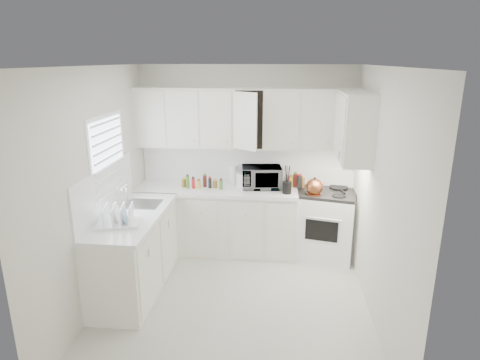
# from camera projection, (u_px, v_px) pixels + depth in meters

# --- Properties ---
(floor) EXTENTS (3.20, 3.20, 0.00)m
(floor) POSITION_uv_depth(u_px,v_px,m) (234.00, 302.00, 4.70)
(floor) COLOR beige
(floor) RESTS_ON ground
(ceiling) EXTENTS (3.20, 3.20, 0.00)m
(ceiling) POSITION_uv_depth(u_px,v_px,m) (233.00, 66.00, 3.97)
(ceiling) COLOR white
(ceiling) RESTS_ON ground
(wall_back) EXTENTS (3.00, 0.00, 3.00)m
(wall_back) POSITION_uv_depth(u_px,v_px,m) (246.00, 159.00, 5.86)
(wall_back) COLOR beige
(wall_back) RESTS_ON ground
(wall_front) EXTENTS (3.00, 0.00, 3.00)m
(wall_front) POSITION_uv_depth(u_px,v_px,m) (207.00, 268.00, 2.81)
(wall_front) COLOR beige
(wall_front) RESTS_ON ground
(wall_left) EXTENTS (0.00, 3.20, 3.20)m
(wall_left) POSITION_uv_depth(u_px,v_px,m) (96.00, 190.00, 4.48)
(wall_left) COLOR beige
(wall_left) RESTS_ON ground
(wall_right) EXTENTS (0.00, 3.20, 3.20)m
(wall_right) POSITION_uv_depth(u_px,v_px,m) (380.00, 199.00, 4.19)
(wall_right) COLOR beige
(wall_right) RESTS_ON ground
(window_blinds) EXTENTS (0.06, 0.96, 1.06)m
(window_blinds) POSITION_uv_depth(u_px,v_px,m) (109.00, 160.00, 4.74)
(window_blinds) COLOR white
(window_blinds) RESTS_ON wall_left
(lower_cabinets_back) EXTENTS (2.22, 0.60, 0.90)m
(lower_cabinets_back) POSITION_uv_depth(u_px,v_px,m) (217.00, 221.00, 5.85)
(lower_cabinets_back) COLOR beige
(lower_cabinets_back) RESTS_ON floor
(lower_cabinets_left) EXTENTS (0.60, 1.60, 0.90)m
(lower_cabinets_left) POSITION_uv_depth(u_px,v_px,m) (135.00, 254.00, 4.88)
(lower_cabinets_left) COLOR beige
(lower_cabinets_left) RESTS_ON floor
(countertop_back) EXTENTS (2.24, 0.64, 0.05)m
(countertop_back) POSITION_uv_depth(u_px,v_px,m) (216.00, 190.00, 5.71)
(countertop_back) COLOR silver
(countertop_back) RESTS_ON lower_cabinets_back
(countertop_left) EXTENTS (0.64, 1.62, 0.05)m
(countertop_left) POSITION_uv_depth(u_px,v_px,m) (133.00, 216.00, 4.74)
(countertop_left) COLOR silver
(countertop_left) RESTS_ON lower_cabinets_left
(backsplash_back) EXTENTS (2.98, 0.02, 0.55)m
(backsplash_back) POSITION_uv_depth(u_px,v_px,m) (246.00, 164.00, 5.87)
(backsplash_back) COLOR white
(backsplash_back) RESTS_ON wall_back
(backsplash_left) EXTENTS (0.02, 1.60, 0.55)m
(backsplash_left) POSITION_uv_depth(u_px,v_px,m) (106.00, 191.00, 4.69)
(backsplash_left) COLOR white
(backsplash_left) RESTS_ON wall_left
(upper_cabinets_back) EXTENTS (3.00, 0.33, 0.80)m
(upper_cabinets_back) POSITION_uv_depth(u_px,v_px,m) (245.00, 148.00, 5.65)
(upper_cabinets_back) COLOR beige
(upper_cabinets_back) RESTS_ON wall_back
(upper_cabinets_right) EXTENTS (0.33, 0.90, 0.80)m
(upper_cabinets_right) POSITION_uv_depth(u_px,v_px,m) (352.00, 160.00, 4.93)
(upper_cabinets_right) COLOR beige
(upper_cabinets_right) RESTS_ON wall_right
(sink) EXTENTS (0.42, 0.38, 0.30)m
(sink) POSITION_uv_depth(u_px,v_px,m) (142.00, 195.00, 5.04)
(sink) COLOR gray
(sink) RESTS_ON countertop_left
(stove) EXTENTS (0.91, 0.80, 1.21)m
(stove) POSITION_uv_depth(u_px,v_px,m) (325.00, 215.00, 5.67)
(stove) COLOR white
(stove) RESTS_ON floor
(tea_kettle) EXTENTS (0.32, 0.29, 0.26)m
(tea_kettle) POSITION_uv_depth(u_px,v_px,m) (314.00, 186.00, 5.40)
(tea_kettle) COLOR brown
(tea_kettle) RESTS_ON stove
(frying_pan) EXTENTS (0.32, 0.46, 0.04)m
(frying_pan) POSITION_uv_depth(u_px,v_px,m) (339.00, 187.00, 5.70)
(frying_pan) COLOR black
(frying_pan) RESTS_ON stove
(microwave) EXTENTS (0.57, 0.36, 0.36)m
(microwave) POSITION_uv_depth(u_px,v_px,m) (262.00, 175.00, 5.67)
(microwave) COLOR gray
(microwave) RESTS_ON countertop_back
(rice_cooker) EXTENTS (0.26, 0.26, 0.25)m
(rice_cooker) POSITION_uv_depth(u_px,v_px,m) (245.00, 179.00, 5.70)
(rice_cooker) COLOR white
(rice_cooker) RESTS_ON countertop_back
(paper_towel) EXTENTS (0.12, 0.12, 0.27)m
(paper_towel) POSITION_uv_depth(u_px,v_px,m) (233.00, 175.00, 5.86)
(paper_towel) COLOR white
(paper_towel) RESTS_ON countertop_back
(utensil_crock) EXTENTS (0.16, 0.16, 0.39)m
(utensil_crock) POSITION_uv_depth(u_px,v_px,m) (287.00, 179.00, 5.42)
(utensil_crock) COLOR black
(utensil_crock) RESTS_ON countertop_back
(dish_rack) EXTENTS (0.51, 0.42, 0.24)m
(dish_rack) POSITION_uv_depth(u_px,v_px,m) (117.00, 214.00, 4.41)
(dish_rack) COLOR white
(dish_rack) RESTS_ON countertop_left
(spice_left_0) EXTENTS (0.06, 0.06, 0.13)m
(spice_left_0) POSITION_uv_depth(u_px,v_px,m) (186.00, 180.00, 5.85)
(spice_left_0) COLOR brown
(spice_left_0) RESTS_ON countertop_back
(spice_left_1) EXTENTS (0.06, 0.06, 0.13)m
(spice_left_1) POSITION_uv_depth(u_px,v_px,m) (189.00, 182.00, 5.76)
(spice_left_1) COLOR #477D29
(spice_left_1) RESTS_ON countertop_back
(spice_left_2) EXTENTS (0.06, 0.06, 0.13)m
(spice_left_2) POSITION_uv_depth(u_px,v_px,m) (196.00, 180.00, 5.84)
(spice_left_2) COLOR red
(spice_left_2) RESTS_ON countertop_back
(spice_left_3) EXTENTS (0.06, 0.06, 0.13)m
(spice_left_3) POSITION_uv_depth(u_px,v_px,m) (200.00, 182.00, 5.74)
(spice_left_3) COLOR gold
(spice_left_3) RESTS_ON countertop_back
(spice_left_4) EXTENTS (0.06, 0.06, 0.13)m
(spice_left_4) POSITION_uv_depth(u_px,v_px,m) (206.00, 181.00, 5.82)
(spice_left_4) COLOR #581E19
(spice_left_4) RESTS_ON countertop_back
(spice_left_5) EXTENTS (0.06, 0.06, 0.13)m
(spice_left_5) POSITION_uv_depth(u_px,v_px,m) (211.00, 183.00, 5.73)
(spice_left_5) COLOR black
(spice_left_5) RESTS_ON countertop_back
(spice_left_6) EXTENTS (0.06, 0.06, 0.13)m
(spice_left_6) POSITION_uv_depth(u_px,v_px,m) (217.00, 181.00, 5.81)
(spice_left_6) COLOR brown
(spice_left_6) RESTS_ON countertop_back
(spice_left_7) EXTENTS (0.06, 0.06, 0.13)m
(spice_left_7) POSITION_uv_depth(u_px,v_px,m) (221.00, 183.00, 5.72)
(spice_left_7) COLOR #477D29
(spice_left_7) RESTS_ON countertop_back
(sauce_right_0) EXTENTS (0.06, 0.06, 0.19)m
(sauce_right_0) POSITION_uv_depth(u_px,v_px,m) (287.00, 180.00, 5.75)
(sauce_right_0) COLOR red
(sauce_right_0) RESTS_ON countertop_back
(sauce_right_1) EXTENTS (0.06, 0.06, 0.19)m
(sauce_right_1) POSITION_uv_depth(u_px,v_px,m) (291.00, 181.00, 5.68)
(sauce_right_1) COLOR gold
(sauce_right_1) RESTS_ON countertop_back
(sauce_right_2) EXTENTS (0.06, 0.06, 0.19)m
(sauce_right_2) POSITION_uv_depth(u_px,v_px,m) (295.00, 180.00, 5.74)
(sauce_right_2) COLOR #581E19
(sauce_right_2) RESTS_ON countertop_back
(sauce_right_3) EXTENTS (0.06, 0.06, 0.19)m
(sauce_right_3) POSITION_uv_depth(u_px,v_px,m) (299.00, 182.00, 5.67)
(sauce_right_3) COLOR black
(sauce_right_3) RESTS_ON countertop_back
(sauce_right_4) EXTENTS (0.06, 0.06, 0.19)m
(sauce_right_4) POSITION_uv_depth(u_px,v_px,m) (303.00, 180.00, 5.72)
(sauce_right_4) COLOR brown
(sauce_right_4) RESTS_ON countertop_back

